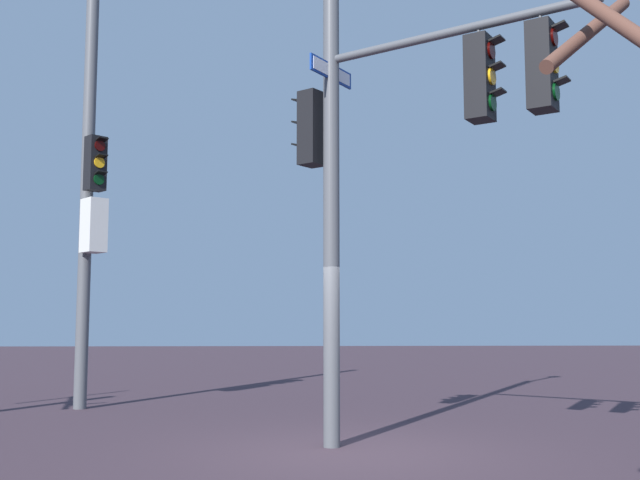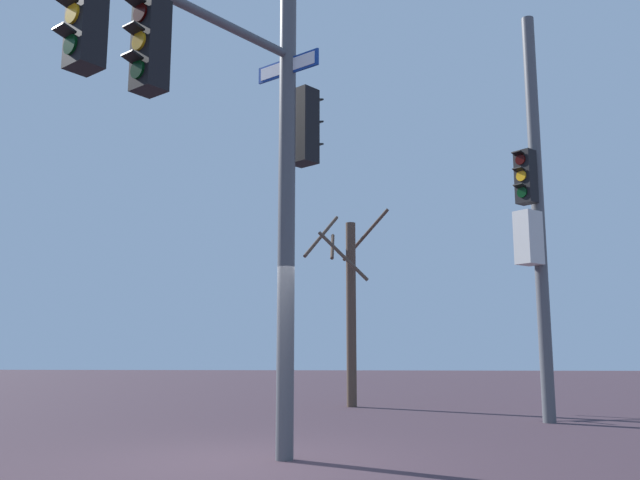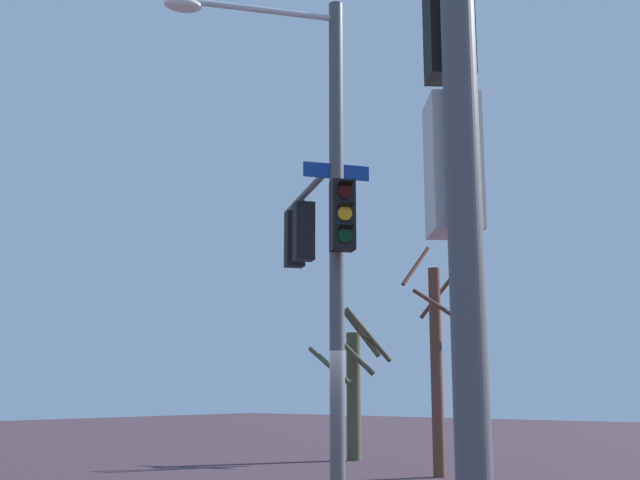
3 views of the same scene
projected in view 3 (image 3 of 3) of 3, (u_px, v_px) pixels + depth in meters
The scene contains 4 objects.
main_signal_pole_assembly at pixel (316, 219), 13.09m from camera, with size 3.68×4.72×8.25m.
secondary_pole_assembly at pixel (456, 86), 5.94m from camera, with size 0.66×0.71×8.45m.
bare_tree_behind_pole at pixel (354, 386), 21.87m from camera, with size 2.11×1.65×4.28m.
bare_tree_across_street at pixel (437, 360), 17.90m from camera, with size 1.56×1.64×5.36m.
Camera 3 is at (7.54, -10.09, 1.90)m, focal length 43.85 mm.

